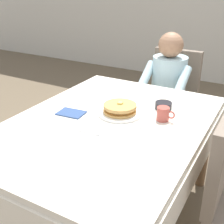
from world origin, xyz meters
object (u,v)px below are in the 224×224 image
(diner_person, at_px, (167,85))
(fork_left_of_plate, at_px, (93,109))
(spoon_near_edge, at_px, (89,133))
(dining_table_main, at_px, (108,135))
(plate_breakfast, at_px, (120,113))
(chair_diner, at_px, (172,94))
(cup_coffee, at_px, (163,114))
(breakfast_stack, at_px, (120,108))
(knife_right_of_plate, at_px, (146,122))
(bowl_butter, at_px, (163,106))

(diner_person, xyz_separation_m, fork_left_of_plate, (-0.19, -0.90, 0.07))
(diner_person, distance_m, spoon_near_edge, 1.19)
(dining_table_main, bearing_deg, plate_breakfast, 83.60)
(chair_diner, height_order, cup_coffee, chair_diner)
(chair_diner, distance_m, breakfast_stack, 1.07)
(knife_right_of_plate, bearing_deg, fork_left_of_plate, 89.94)
(knife_right_of_plate, bearing_deg, spoon_near_edge, 141.70)
(breakfast_stack, distance_m, cup_coffee, 0.27)
(plate_breakfast, bearing_deg, dining_table_main, -96.40)
(dining_table_main, xyz_separation_m, chair_diner, (0.01, 1.17, -0.12))
(plate_breakfast, distance_m, cup_coffee, 0.27)
(diner_person, height_order, knife_right_of_plate, diner_person)
(spoon_near_edge, bearing_deg, diner_person, 84.22)
(breakfast_stack, bearing_deg, knife_right_of_plate, -5.20)
(diner_person, relative_size, breakfast_stack, 5.34)
(spoon_near_edge, bearing_deg, plate_breakfast, 79.23)
(breakfast_stack, bearing_deg, fork_left_of_plate, -174.81)
(chair_diner, height_order, fork_left_of_plate, chair_diner)
(dining_table_main, height_order, spoon_near_edge, spoon_near_edge)
(breakfast_stack, xyz_separation_m, knife_right_of_plate, (0.19, -0.02, -0.04))
(chair_diner, xyz_separation_m, cup_coffee, (0.27, -0.99, 0.25))
(cup_coffee, height_order, spoon_near_edge, cup_coffee)
(breakfast_stack, height_order, spoon_near_edge, breakfast_stack)
(plate_breakfast, height_order, spoon_near_edge, plate_breakfast)
(chair_diner, height_order, spoon_near_edge, chair_diner)
(diner_person, relative_size, knife_right_of_plate, 5.60)
(knife_right_of_plate, bearing_deg, plate_breakfast, 83.93)
(dining_table_main, bearing_deg, cup_coffee, 32.74)
(plate_breakfast, distance_m, breakfast_stack, 0.04)
(chair_diner, relative_size, breakfast_stack, 4.44)
(cup_coffee, bearing_deg, chair_diner, 105.13)
(dining_table_main, bearing_deg, fork_left_of_plate, 147.55)
(cup_coffee, relative_size, fork_left_of_plate, 0.63)
(diner_person, height_order, fork_left_of_plate, diner_person)
(dining_table_main, bearing_deg, spoon_near_edge, -96.99)
(bowl_butter, bearing_deg, diner_person, 107.31)
(plate_breakfast, xyz_separation_m, fork_left_of_plate, (-0.19, -0.02, -0.01))
(bowl_butter, bearing_deg, chair_diner, 104.17)
(knife_right_of_plate, bearing_deg, cup_coffee, -47.96)
(breakfast_stack, distance_m, bowl_butter, 0.30)
(diner_person, relative_size, bowl_butter, 10.18)
(breakfast_stack, bearing_deg, spoon_near_edge, -96.84)
(dining_table_main, xyz_separation_m, knife_right_of_plate, (0.20, 0.11, 0.09))
(breakfast_stack, distance_m, knife_right_of_plate, 0.19)
(dining_table_main, height_order, breakfast_stack, breakfast_stack)
(fork_left_of_plate, relative_size, knife_right_of_plate, 0.90)
(cup_coffee, xyz_separation_m, knife_right_of_plate, (-0.08, -0.07, -0.04))
(cup_coffee, bearing_deg, plate_breakfast, -169.43)
(breakfast_stack, relative_size, knife_right_of_plate, 1.05)
(bowl_butter, bearing_deg, dining_table_main, -122.61)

